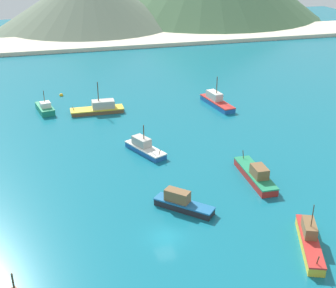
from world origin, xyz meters
TOP-DOWN VIEW (x-y plane):
  - ground at (0.00, 30.00)m, footprint 260.00×280.00m
  - fishing_boat_0 at (15.83, -6.33)m, footprint 5.62×10.30m
  - fishing_boat_1 at (-2.14, 45.18)m, footprint 10.91×3.41m
  - fishing_boat_3 at (16.71, 10.17)m, footprint 2.92×11.13m
  - fishing_boat_4 at (22.80, 42.87)m, footprint 4.27×11.22m
  - fishing_boat_5 at (2.73, 24.14)m, footprint 5.86×8.86m
  - fishing_boat_6 at (3.74, 5.49)m, footprint 7.45×7.30m
  - fishing_boat_7 at (-12.96, 48.38)m, footprint 3.99×7.28m
  - buoy_0 at (-9.16, 58.23)m, footprint 0.86×0.86m
  - beach_strip at (0.00, 112.02)m, footprint 247.00×23.59m

SIDE VIEW (x-z plane):
  - ground at x=0.00m, z-range -0.50..0.00m
  - buoy_0 at x=-9.16m, z-range -0.28..0.58m
  - beach_strip at x=0.00m, z-range 0.00..1.20m
  - fishing_boat_7 at x=-12.96m, z-range -1.53..3.21m
  - fishing_boat_5 at x=2.73m, z-range -1.58..3.33m
  - fishing_boat_3 at x=16.71m, z-range -0.49..2.32m
  - fishing_boat_1 at x=-2.14m, z-range -2.34..4.20m
  - fishing_boat_0 at x=15.83m, z-range -1.87..3.74m
  - fishing_boat_6 at x=3.74m, z-range -0.37..2.26m
  - fishing_boat_4 at x=22.80m, z-range -2.21..4.17m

